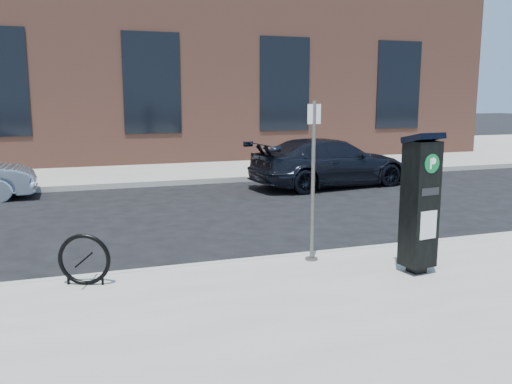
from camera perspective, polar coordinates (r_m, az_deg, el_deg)
name	(u,v)px	position (r m, az deg, el deg)	size (l,w,h in m)	color
ground	(271,266)	(8.34, 1.58, -7.77)	(120.00, 120.00, 0.00)	black
sidewalk_far	(147,160)	(21.76, -11.40, 3.32)	(60.00, 12.00, 0.15)	gray
curb_near	(271,261)	(8.30, 1.63, -7.32)	(60.00, 0.12, 0.16)	#9E9B93
curb_far	(175,183)	(15.90, -8.54, 0.98)	(60.00, 0.12, 0.16)	#9E9B93
building	(134,59)	(24.64, -12.68, 13.53)	(28.00, 10.05, 8.25)	brown
parking_kiosk	(420,202)	(7.66, 16.88, -0.99)	(0.50, 0.45, 1.94)	black
sign_pole	(313,183)	(7.91, 6.01, 0.97)	(0.21, 0.19, 2.34)	#544F4A
bike_rack	(84,260)	(7.34, -17.63, -6.82)	(0.66, 0.29, 0.68)	black
car_dark	(330,162)	(15.61, 7.77, 3.10)	(1.92, 4.73, 1.37)	black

